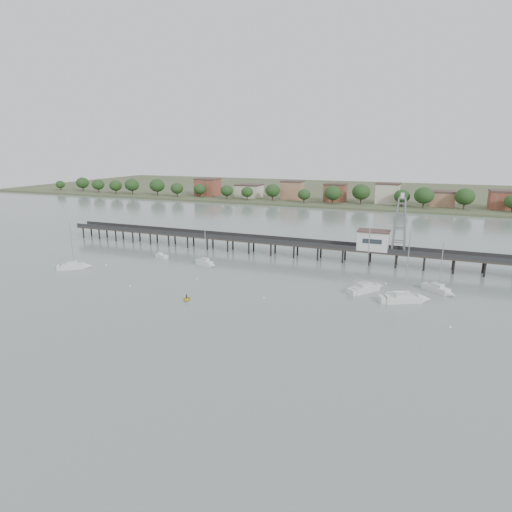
# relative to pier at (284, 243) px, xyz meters

# --- Properties ---
(ground_plane) EXTENTS (500.00, 500.00, 0.00)m
(ground_plane) POSITION_rel_pier_xyz_m (0.00, -60.00, -3.79)
(ground_plane) COLOR slate
(ground_plane) RESTS_ON ground
(pier) EXTENTS (150.00, 5.00, 5.50)m
(pier) POSITION_rel_pier_xyz_m (0.00, 0.00, 0.00)
(pier) COLOR #2D2823
(pier) RESTS_ON ground
(pier_building) EXTENTS (8.40, 5.40, 5.30)m
(pier_building) POSITION_rel_pier_xyz_m (25.00, 0.00, 2.87)
(pier_building) COLOR silver
(pier_building) RESTS_ON ground
(lattice_tower) EXTENTS (3.20, 3.20, 15.50)m
(lattice_tower) POSITION_rel_pier_xyz_m (31.50, 0.00, 7.31)
(lattice_tower) COLOR slate
(lattice_tower) RESTS_ON ground
(sailboat_d) EXTENTS (10.10, 6.73, 16.05)m
(sailboat_d) POSITION_rel_pier_xyz_m (36.01, -27.02, -3.17)
(sailboat_d) COLOR silver
(sailboat_d) RESTS_ON ground
(sailboat_a) EXTENTS (7.52, 6.76, 13.01)m
(sailboat_a) POSITION_rel_pier_xyz_m (-46.09, -33.02, -3.15)
(sailboat_a) COLOR silver
(sailboat_a) RESTS_ON ground
(sailboat_b) EXTENTS (6.37, 3.35, 10.31)m
(sailboat_b) POSITION_rel_pier_xyz_m (-15.77, -18.18, -3.14)
(sailboat_b) COLOR silver
(sailboat_b) RESTS_ON ground
(sailboat_c) EXTENTS (7.63, 8.88, 14.98)m
(sailboat_c) POSITION_rel_pier_xyz_m (27.27, -22.83, -3.16)
(sailboat_c) COLOR silver
(sailboat_c) RESTS_ON ground
(sailboat_e) EXTENTS (6.98, 5.87, 11.88)m
(sailboat_e) POSITION_rel_pier_xyz_m (42.04, -19.21, -3.15)
(sailboat_e) COLOR silver
(sailboat_e) RESTS_ON ground
(white_tender) EXTENTS (4.19, 2.69, 1.51)m
(white_tender) POSITION_rel_pier_xyz_m (-32.16, -15.17, -3.33)
(white_tender) COLOR silver
(white_tender) RESTS_ON ground
(yellow_dinghy) EXTENTS (1.88, 1.02, 2.53)m
(yellow_dinghy) POSITION_rel_pier_xyz_m (-7.41, -43.11, -3.79)
(yellow_dinghy) COLOR yellow
(yellow_dinghy) RESTS_ON ground
(dinghy_occupant) EXTENTS (0.54, 1.09, 0.25)m
(dinghy_occupant) POSITION_rel_pier_xyz_m (-7.41, -43.11, -3.79)
(dinghy_occupant) COLOR black
(dinghy_occupant) RESTS_ON ground
(mooring_buoys) EXTENTS (85.00, 24.07, 0.39)m
(mooring_buoys) POSITION_rel_pier_xyz_m (0.50, -31.46, -3.71)
(mooring_buoys) COLOR #ECEAB8
(mooring_buoys) RESTS_ON ground
(far_shore) EXTENTS (500.00, 170.00, 10.40)m
(far_shore) POSITION_rel_pier_xyz_m (0.36, 179.58, -2.85)
(far_shore) COLOR #475133
(far_shore) RESTS_ON ground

